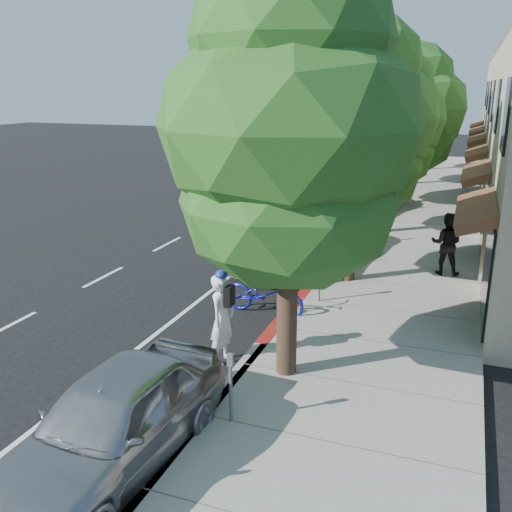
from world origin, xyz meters
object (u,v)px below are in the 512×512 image
at_px(street_tree_5, 426,99).
at_px(dark_sedan, 360,196).
at_px(street_tree_3, 405,111).
at_px(street_tree_1, 355,121).
at_px(cyclist, 222,319).
at_px(silver_suv, 295,237).
at_px(pedestrian, 446,244).
at_px(near_car_a, 114,420).
at_px(dark_suv_far, 357,170).
at_px(street_tree_4, 417,103).
at_px(street_tree_2, 386,121).
at_px(white_pickup, 359,172).
at_px(street_tree_0, 290,133).
at_px(bicycle, 264,293).

relative_size(street_tree_5, dark_sedan, 1.61).
bearing_deg(street_tree_3, street_tree_1, -90.00).
relative_size(street_tree_1, cyclist, 3.92).
bearing_deg(street_tree_1, street_tree_5, 90.00).
bearing_deg(silver_suv, dark_sedan, 92.96).
bearing_deg(street_tree_5, pedestrian, -83.33).
bearing_deg(silver_suv, near_car_a, -80.73).
bearing_deg(dark_suv_far, street_tree_4, 0.55).
relative_size(street_tree_2, dark_suv_far, 1.52).
xyz_separation_m(cyclist, white_pickup, (-1.36, 22.77, -0.15)).
bearing_deg(street_tree_5, dark_sedan, -95.96).
relative_size(street_tree_1, dark_sedan, 1.63).
bearing_deg(street_tree_0, near_car_a, -115.14).
bearing_deg(pedestrian, dark_suv_far, -68.64).
distance_m(dark_sedan, pedestrian, 9.33).
distance_m(street_tree_1, street_tree_4, 18.00).
height_order(cyclist, dark_sedan, cyclist).
bearing_deg(bicycle, street_tree_2, -3.58).
relative_size(street_tree_0, street_tree_4, 1.02).
distance_m(street_tree_0, white_pickup, 23.52).
bearing_deg(street_tree_0, dark_suv_far, 97.44).
height_order(bicycle, near_car_a, near_car_a).
xyz_separation_m(street_tree_1, white_pickup, (-2.83, 17.00, -3.86)).
bearing_deg(street_tree_3, street_tree_4, 90.00).
relative_size(street_tree_2, white_pickup, 1.26).
xyz_separation_m(near_car_a, pedestrian, (4.27, 11.01, 0.31)).
bearing_deg(cyclist, dark_sedan, 5.52).
distance_m(street_tree_0, silver_suv, 8.73).
bearing_deg(dark_suv_far, street_tree_2, -79.51).
xyz_separation_m(street_tree_4, bicycle, (-1.52, -21.04, -4.07)).
height_order(street_tree_5, silver_suv, street_tree_5).
bearing_deg(cyclist, street_tree_0, -93.21).
height_order(bicycle, pedestrian, pedestrian).
distance_m(white_pickup, pedestrian, 16.42).
height_order(street_tree_2, dark_sedan, street_tree_2).
distance_m(street_tree_4, street_tree_5, 6.00).
bearing_deg(silver_suv, street_tree_5, 91.77).
bearing_deg(street_tree_3, silver_suv, -101.16).
bearing_deg(white_pickup, near_car_a, -79.46).
xyz_separation_m(street_tree_3, white_pickup, (-2.83, 5.00, -3.66)).
relative_size(street_tree_4, bicycle, 3.53).
bearing_deg(cyclist, street_tree_3, 0.77).
bearing_deg(dark_suv_far, pedestrian, -74.85).
xyz_separation_m(street_tree_3, street_tree_4, (0.00, 6.00, 0.17)).
xyz_separation_m(street_tree_0, street_tree_5, (0.00, 30.00, -0.11)).
relative_size(street_tree_4, near_car_a, 1.68).
bearing_deg(street_tree_3, pedestrian, -75.92).
relative_size(bicycle, pedestrian, 1.15).
relative_size(bicycle, white_pickup, 0.39).
bearing_deg(street_tree_2, dark_suv_far, 104.80).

